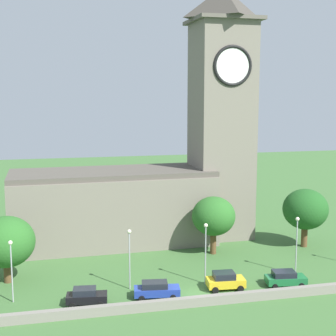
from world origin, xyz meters
name	(u,v)px	position (x,y,z in m)	size (l,w,h in m)	color
ground_plane	(165,251)	(0.00, 15.00, 0.00)	(200.00, 200.00, 0.00)	#3D6633
church	(160,166)	(0.53, 20.67, 10.67)	(34.59, 11.31, 35.48)	slate
quay_barrier	(204,301)	(0.00, -2.52, 0.48)	(56.42, 0.70, 0.96)	gray
car_black	(86,296)	(-11.38, 0.28, 0.86)	(4.21, 2.43, 1.71)	black
car_blue	(156,290)	(-4.24, 0.36, 0.87)	(4.89, 2.56, 1.71)	#233D9E
car_yellow	(225,281)	(3.43, 0.88, 0.96)	(4.17, 2.53, 1.91)	gold
car_green	(285,278)	(10.16, 0.34, 0.85)	(4.53, 2.64, 1.69)	#1E6B38
streetlamp_west_end	(11,261)	(-18.57, 2.50, 4.35)	(0.44, 0.44, 6.44)	#9EA0A5
streetlamp_west_mid	(129,249)	(-6.56, 3.23, 4.45)	(0.44, 0.44, 6.61)	#9EA0A5
streetlamp_central	(206,244)	(1.80, 2.88, 4.59)	(0.44, 0.44, 6.86)	#9EA0A5
streetlamp_east_mid	(297,236)	(12.91, 3.29, 4.57)	(0.44, 0.44, 6.83)	#9EA0A5
tree_riverside_west	(214,216)	(5.88, 12.56, 5.03)	(5.66, 5.66, 7.61)	brown
tree_churchyard	(6,242)	(-19.52, 8.18, 4.65)	(6.29, 6.29, 7.51)	brown
tree_riverside_east	(305,209)	(18.99, 12.67, 5.23)	(6.12, 6.12, 8.02)	brown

